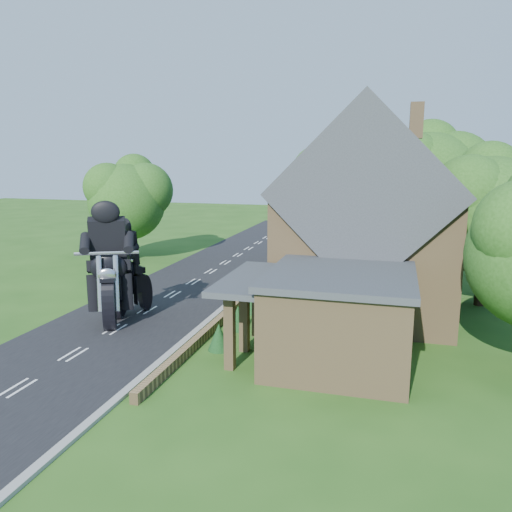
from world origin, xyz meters
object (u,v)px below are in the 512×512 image
(garden_wall, at_px, (240,302))
(motorcycle_lead, at_px, (112,307))
(house, at_px, (367,224))
(annex, at_px, (336,316))
(motorcycle_follow, at_px, (133,299))

(garden_wall, height_order, motorcycle_lead, motorcycle_lead)
(garden_wall, height_order, house, house)
(garden_wall, bearing_deg, annex, -46.16)
(garden_wall, height_order, motorcycle_follow, motorcycle_follow)
(annex, distance_m, motorcycle_lead, 10.39)
(annex, distance_m, motorcycle_follow, 10.83)
(motorcycle_lead, distance_m, motorcycle_follow, 1.95)
(garden_wall, relative_size, motorcycle_lead, 11.98)
(garden_wall, xyz_separation_m, motorcycle_lead, (-4.70, -4.54, 0.65))
(motorcycle_lead, bearing_deg, annex, 148.00)
(garden_wall, bearing_deg, motorcycle_follow, -151.21)
(garden_wall, relative_size, house, 2.15)
(motorcycle_lead, bearing_deg, house, -178.04)
(motorcycle_follow, bearing_deg, motorcycle_lead, 124.85)
(house, height_order, annex, house)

